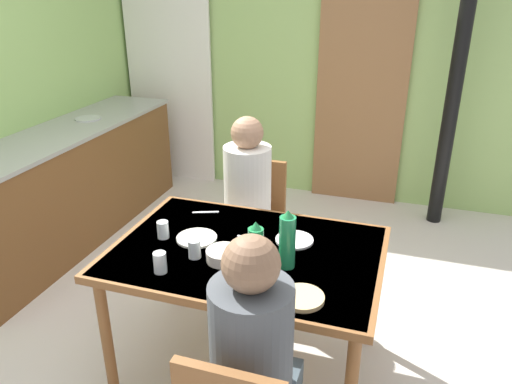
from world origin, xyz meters
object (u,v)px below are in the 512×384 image
(dining_table, at_px, (247,262))
(person_near_diner, at_px, (253,343))
(water_bottle_green_near, at_px, (256,250))
(chair_far_diner, at_px, (254,216))
(person_far_diner, at_px, (247,185))
(serving_bowl_center, at_px, (224,255))
(kitchen_counter, at_px, (69,184))
(water_bottle_green_far, at_px, (287,241))

(dining_table, relative_size, person_near_diner, 1.73)
(person_near_diner, relative_size, water_bottle_green_near, 2.90)
(chair_far_diner, distance_m, person_far_diner, 0.31)
(dining_table, distance_m, chair_far_diner, 0.87)
(person_far_diner, distance_m, serving_bowl_center, 0.83)
(person_near_diner, height_order, person_far_diner, same)
(kitchen_counter, height_order, dining_table, kitchen_counter)
(water_bottle_green_near, height_order, serving_bowl_center, water_bottle_green_near)
(dining_table, height_order, person_far_diner, person_far_diner)
(dining_table, bearing_deg, kitchen_counter, 151.78)
(chair_far_diner, height_order, person_far_diner, person_far_diner)
(person_near_diner, bearing_deg, water_bottle_green_far, 92.90)
(person_far_diner, relative_size, water_bottle_green_near, 2.90)
(person_near_diner, height_order, water_bottle_green_near, person_near_diner)
(water_bottle_green_near, xyz_separation_m, serving_bowl_center, (-0.18, 0.06, -0.10))
(person_far_diner, bearing_deg, kitchen_counter, -10.89)
(kitchen_counter, distance_m, person_far_diner, 1.69)
(kitchen_counter, xyz_separation_m, water_bottle_green_far, (2.09, -1.08, 0.43))
(kitchen_counter, relative_size, dining_table, 1.79)
(person_far_diner, bearing_deg, water_bottle_green_near, 111.43)
(chair_far_diner, bearing_deg, kitchen_counter, -6.19)
(dining_table, distance_m, person_near_diner, 0.74)
(person_far_diner, height_order, water_bottle_green_far, person_far_diner)
(water_bottle_green_near, bearing_deg, kitchen_counter, 148.87)
(chair_far_diner, relative_size, water_bottle_green_far, 2.99)
(dining_table, bearing_deg, person_far_diner, 108.90)
(kitchen_counter, xyz_separation_m, person_near_diner, (2.12, -1.68, 0.33))
(kitchen_counter, xyz_separation_m, serving_bowl_center, (1.79, -1.13, 0.32))
(dining_table, height_order, serving_bowl_center, serving_bowl_center)
(person_near_diner, bearing_deg, person_far_diner, 109.78)
(person_near_diner, bearing_deg, serving_bowl_center, 120.64)
(water_bottle_green_near, bearing_deg, water_bottle_green_far, 41.20)
(dining_table, distance_m, water_bottle_green_near, 0.30)
(dining_table, distance_m, water_bottle_green_far, 0.32)
(water_bottle_green_near, bearing_deg, serving_bowl_center, 160.83)
(person_near_diner, relative_size, serving_bowl_center, 4.53)
(serving_bowl_center, bearing_deg, dining_table, 60.96)
(chair_far_diner, relative_size, person_far_diner, 1.13)
(water_bottle_green_near, height_order, water_bottle_green_far, water_bottle_green_far)
(person_near_diner, distance_m, person_far_diner, 1.46)
(chair_far_diner, distance_m, water_bottle_green_near, 1.13)
(kitchen_counter, xyz_separation_m, water_bottle_green_near, (1.97, -1.19, 0.41))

